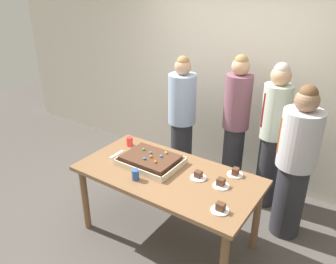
# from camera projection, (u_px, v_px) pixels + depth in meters

# --- Properties ---
(ground_plane) EXTENTS (12.00, 12.00, 0.00)m
(ground_plane) POSITION_uv_depth(u_px,v_px,m) (167.00, 236.00, 3.51)
(ground_plane) COLOR #4C4742
(interior_back_panel) EXTENTS (8.00, 0.12, 3.00)m
(interior_back_panel) POSITION_uv_depth(u_px,v_px,m) (242.00, 64.00, 4.07)
(interior_back_panel) COLOR beige
(interior_back_panel) RESTS_ON ground_plane
(party_table) EXTENTS (1.74, 0.89, 0.77)m
(party_table) POSITION_uv_depth(u_px,v_px,m) (167.00, 181.00, 3.22)
(party_table) COLOR brown
(party_table) RESTS_ON ground_plane
(sheet_cake) EXTENTS (0.59, 0.45, 0.11)m
(sheet_cake) POSITION_uv_depth(u_px,v_px,m) (150.00, 160.00, 3.33)
(sheet_cake) COLOR beige
(sheet_cake) RESTS_ON party_table
(plated_slice_near_left) EXTENTS (0.15, 0.15, 0.07)m
(plated_slice_near_left) POSITION_uv_depth(u_px,v_px,m) (198.00, 176.00, 3.10)
(plated_slice_near_left) COLOR white
(plated_slice_near_left) RESTS_ON party_table
(plated_slice_near_right) EXTENTS (0.15, 0.15, 0.07)m
(plated_slice_near_right) POSITION_uv_depth(u_px,v_px,m) (220.00, 208.00, 2.66)
(plated_slice_near_right) COLOR white
(plated_slice_near_right) RESTS_ON party_table
(plated_slice_far_left) EXTENTS (0.15, 0.15, 0.07)m
(plated_slice_far_left) POSITION_uv_depth(u_px,v_px,m) (221.00, 184.00, 2.98)
(plated_slice_far_left) COLOR white
(plated_slice_far_left) RESTS_ON party_table
(plated_slice_far_right) EXTENTS (0.15, 0.15, 0.08)m
(plated_slice_far_right) POSITION_uv_depth(u_px,v_px,m) (235.00, 173.00, 3.14)
(plated_slice_far_right) COLOR white
(plated_slice_far_right) RESTS_ON party_table
(drink_cup_nearest) EXTENTS (0.07, 0.07, 0.10)m
(drink_cup_nearest) POSITION_uv_depth(u_px,v_px,m) (130.00, 141.00, 3.68)
(drink_cup_nearest) COLOR red
(drink_cup_nearest) RESTS_ON party_table
(drink_cup_middle) EXTENTS (0.07, 0.07, 0.10)m
(drink_cup_middle) POSITION_uv_depth(u_px,v_px,m) (135.00, 175.00, 3.07)
(drink_cup_middle) COLOR #2D5199
(drink_cup_middle) RESTS_ON party_table
(cake_server_utensil) EXTENTS (0.03, 0.20, 0.01)m
(cake_server_utensil) POSITION_uv_depth(u_px,v_px,m) (116.00, 155.00, 3.51)
(cake_server_utensil) COLOR silver
(cake_server_utensil) RESTS_ON party_table
(person_serving_front) EXTENTS (0.31, 0.31, 1.72)m
(person_serving_front) POSITION_uv_depth(u_px,v_px,m) (235.00, 124.00, 3.90)
(person_serving_front) COLOR #28282D
(person_serving_front) RESTS_ON ground_plane
(person_green_shirt_behind) EXTENTS (0.34, 0.34, 1.64)m
(person_green_shirt_behind) POSITION_uv_depth(u_px,v_px,m) (182.00, 119.00, 4.17)
(person_green_shirt_behind) COLOR #28282D
(person_green_shirt_behind) RESTS_ON ground_plane
(person_striped_tie_right) EXTENTS (0.38, 0.38, 1.62)m
(person_striped_tie_right) POSITION_uv_depth(u_px,v_px,m) (295.00, 163.00, 3.24)
(person_striped_tie_right) COLOR #28282D
(person_striped_tie_right) RESTS_ON ground_plane
(person_far_right_suit) EXTENTS (0.30, 0.30, 1.70)m
(person_far_right_suit) POSITION_uv_depth(u_px,v_px,m) (272.00, 134.00, 3.66)
(person_far_right_suit) COLOR #28282D
(person_far_right_suit) RESTS_ON ground_plane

